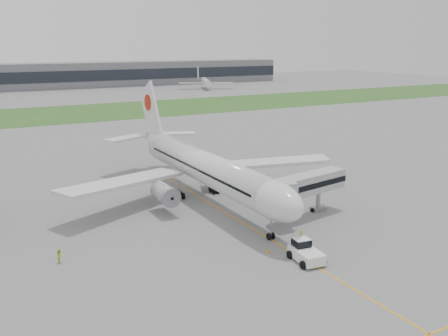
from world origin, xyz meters
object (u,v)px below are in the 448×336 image
pushback_tug (305,252)px  airliner (202,166)px  ground_crew_near (301,236)px  jet_bridge (306,185)px

pushback_tug → airliner: bearing=96.5°
ground_crew_near → pushback_tug: bearing=23.9°
airliner → pushback_tug: 27.54m
pushback_tug → ground_crew_near: bearing=64.2°
jet_bridge → pushback_tug: bearing=-137.5°
pushback_tug → jet_bridge: size_ratio=0.35×
airliner → pushback_tug: size_ratio=11.00×
airliner → jet_bridge: 17.63m
ground_crew_near → airliner: bearing=-116.6°
pushback_tug → ground_crew_near: pushback_tug is taller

